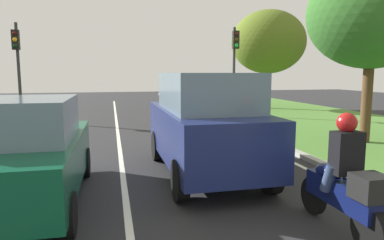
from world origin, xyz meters
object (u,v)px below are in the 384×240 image
at_px(motorcycle, 345,196).
at_px(rider_person, 345,152).
at_px(car_sedan_left_lane, 27,153).
at_px(traffic_light_near_right, 235,56).
at_px(traffic_light_overhead_left, 17,56).
at_px(tree_roadside_far, 268,42).
at_px(tree_roadside_near, 372,14).
at_px(car_suv_ahead, 205,123).

height_order(motorcycle, rider_person, rider_person).
xyz_separation_m(car_sedan_left_lane, traffic_light_near_right, (7.69, 10.84, 2.21)).
height_order(rider_person, traffic_light_overhead_left, traffic_light_overhead_left).
bearing_deg(traffic_light_overhead_left, tree_roadside_far, 10.58).
xyz_separation_m(tree_roadside_near, tree_roadside_far, (1.64, 10.83, 0.10)).
bearing_deg(rider_person, tree_roadside_far, 68.64).
xyz_separation_m(rider_person, traffic_light_overhead_left, (-7.35, 13.66, 1.86)).
bearing_deg(traffic_light_near_right, rider_person, -103.34).
distance_m(car_sedan_left_lane, tree_roadside_far, 18.13).
bearing_deg(car_suv_ahead, traffic_light_near_right, 66.35).
height_order(car_suv_ahead, tree_roadside_near, tree_roadside_near).
distance_m(motorcycle, tree_roadside_far, 17.87).
bearing_deg(car_sedan_left_lane, traffic_light_near_right, 55.11).
xyz_separation_m(traffic_light_near_right, traffic_light_overhead_left, (-10.44, 0.62, -0.08)).
height_order(motorcycle, tree_roadside_far, tree_roadside_far).
bearing_deg(tree_roadside_near, traffic_light_overhead_left, 145.75).
distance_m(motorcycle, traffic_light_near_right, 13.69).
relative_size(car_sedan_left_lane, tree_roadside_far, 0.70).
height_order(traffic_light_overhead_left, tree_roadside_far, tree_roadside_far).
bearing_deg(traffic_light_overhead_left, rider_person, -61.70).
distance_m(traffic_light_near_right, tree_roadside_far, 4.73).
distance_m(car_suv_ahead, tree_roadside_near, 6.94).
height_order(car_suv_ahead, tree_roadside_far, tree_roadside_far).
bearing_deg(rider_person, tree_roadside_near, 48.69).
height_order(car_sedan_left_lane, traffic_light_near_right, traffic_light_near_right).
height_order(motorcycle, tree_roadside_near, tree_roadside_near).
relative_size(rider_person, traffic_light_near_right, 0.25).
distance_m(car_suv_ahead, traffic_light_near_right, 10.85).
distance_m(car_sedan_left_lane, traffic_light_near_right, 13.47).
bearing_deg(car_suv_ahead, tree_roadside_near, 19.75).
relative_size(car_suv_ahead, tree_roadside_near, 0.78).
height_order(motorcycle, traffic_light_near_right, traffic_light_near_right).
height_order(car_suv_ahead, traffic_light_near_right, traffic_light_near_right).
distance_m(car_suv_ahead, tree_roadside_far, 15.33).
height_order(car_sedan_left_lane, traffic_light_overhead_left, traffic_light_overhead_left).
xyz_separation_m(car_suv_ahead, rider_person, (1.14, -3.23, 0.02)).
relative_size(rider_person, traffic_light_overhead_left, 0.25).
bearing_deg(rider_person, motorcycle, -90.23).
relative_size(traffic_light_near_right, tree_roadside_far, 0.75).
relative_size(car_suv_ahead, car_sedan_left_lane, 1.05).
xyz_separation_m(motorcycle, tree_roadside_near, (4.78, 5.44, 3.50)).
height_order(car_suv_ahead, traffic_light_overhead_left, traffic_light_overhead_left).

